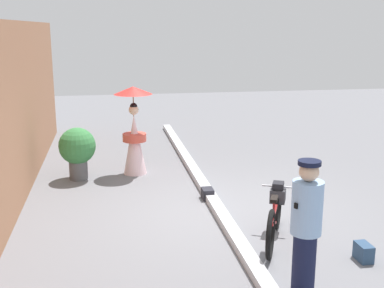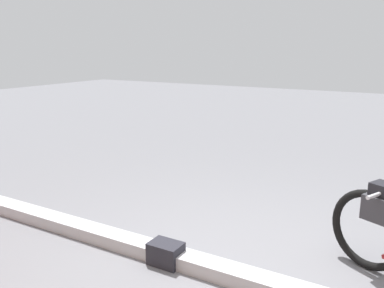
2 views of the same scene
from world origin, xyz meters
TOP-DOWN VIEW (x-y plane):
  - ground_plane at (0.00, 0.00)m, footprint 30.00×30.00m
  - sidewalk_curb at (0.00, 0.00)m, footprint 14.00×0.20m
  - bicycle_near_officer at (-1.22, -0.56)m, footprint 1.59×0.79m
  - person_officer at (-2.80, -0.35)m, footprint 0.34×0.36m
  - person_with_parasol at (2.47, 1.22)m, footprint 0.79×0.79m
  - potted_plant_by_door at (2.27, 2.36)m, footprint 0.75×0.74m
  - backpack_on_pavement at (-2.05, -1.51)m, footprint 0.28×0.17m
  - backpack_spare at (0.64, 0.03)m, footprint 0.28×0.20m

SIDE VIEW (x-z plane):
  - ground_plane at x=0.00m, z-range 0.00..0.00m
  - sidewalk_curb at x=0.00m, z-range 0.00..0.12m
  - backpack_spare at x=0.64m, z-range 0.00..0.20m
  - backpack_on_pavement at x=-2.05m, z-range 0.01..0.24m
  - bicycle_near_officer at x=-1.22m, z-range 0.02..0.78m
  - potted_plant_by_door at x=2.27m, z-range 0.10..1.16m
  - person_officer at x=-2.80m, z-range 0.05..1.68m
  - person_with_parasol at x=2.47m, z-range 0.00..1.82m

